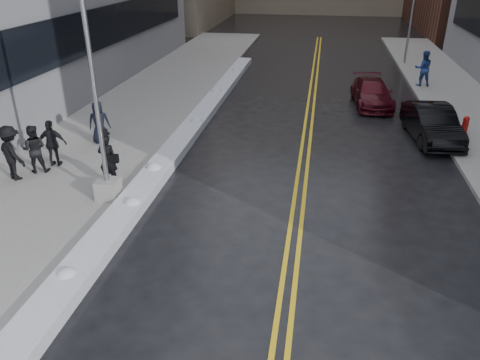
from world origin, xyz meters
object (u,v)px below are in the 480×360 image
at_px(pedestrian_e, 12,153).
at_px(pedestrian_d, 53,143).
at_px(traffic_signal, 412,13).
at_px(pedestrian_b, 34,149).
at_px(car_maroon, 372,93).
at_px(pedestrian_fedora, 108,160).
at_px(pedestrian_east, 423,68).
at_px(pedestrian_c, 99,122).
at_px(lamppost, 99,124).
at_px(fire_hydrant, 466,124).
at_px(car_black, 432,123).

bearing_deg(pedestrian_e, pedestrian_d, -91.80).
relative_size(traffic_signal, pedestrian_b, 3.58).
bearing_deg(pedestrian_e, car_maroon, -109.27).
xyz_separation_m(pedestrian_fedora, pedestrian_east, (12.19, 14.97, 0.11)).
height_order(traffic_signal, pedestrian_c, traffic_signal).
distance_m(lamppost, fire_hydrant, 14.81).
height_order(fire_hydrant, traffic_signal, traffic_signal).
xyz_separation_m(pedestrian_fedora, pedestrian_c, (-1.91, 3.46, -0.02)).
xyz_separation_m(traffic_signal, pedestrian_e, (-15.41, -21.25, -2.33)).
relative_size(pedestrian_b, pedestrian_east, 0.86).
height_order(pedestrian_b, car_black, pedestrian_b).
relative_size(pedestrian_d, pedestrian_e, 0.90).
xyz_separation_m(pedestrian_d, pedestrian_east, (14.73, 13.89, 0.14)).
bearing_deg(traffic_signal, lamppost, -118.21).
bearing_deg(pedestrian_b, fire_hydrant, -176.23).
relative_size(fire_hydrant, pedestrian_e, 0.39).
bearing_deg(traffic_signal, pedestrian_b, -126.11).
bearing_deg(traffic_signal, car_black, -93.90).
xyz_separation_m(lamppost, traffic_signal, (11.80, 22.00, 0.87)).
height_order(fire_hydrant, pedestrian_fedora, pedestrian_fedora).
bearing_deg(pedestrian_east, car_black, 78.33).
distance_m(pedestrian_east, car_maroon, 5.00).
height_order(lamppost, pedestrian_c, lamppost).
xyz_separation_m(lamppost, fire_hydrant, (12.30, 8.00, -1.98)).
distance_m(pedestrian_b, car_black, 15.23).
distance_m(fire_hydrant, pedestrian_e, 17.49).
xyz_separation_m(traffic_signal, pedestrian_east, (0.05, -6.13, -2.28)).
height_order(pedestrian_b, pedestrian_d, pedestrian_b).
xyz_separation_m(lamppost, pedestrian_e, (-3.61, 0.75, -1.46)).
bearing_deg(pedestrian_d, pedestrian_b, 49.90).
bearing_deg(pedestrian_east, pedestrian_c, 34.53).
relative_size(fire_hydrant, pedestrian_c, 0.43).
relative_size(fire_hydrant, car_black, 0.17).
bearing_deg(fire_hydrant, pedestrian_e, -155.49).
distance_m(pedestrian_c, car_black, 13.39).
distance_m(pedestrian_fedora, pedestrian_d, 2.76).
height_order(lamppost, fire_hydrant, lamppost).
relative_size(pedestrian_b, pedestrian_d, 1.00).
bearing_deg(pedestrian_b, car_maroon, -158.03).
xyz_separation_m(pedestrian_c, car_maroon, (11.06, 7.58, -0.37)).
distance_m(pedestrian_b, pedestrian_c, 3.12).
relative_size(lamppost, pedestrian_fedora, 4.42).
relative_size(pedestrian_east, car_maroon, 0.45).
relative_size(lamppost, pedestrian_e, 4.12).
xyz_separation_m(lamppost, pedestrian_c, (-2.26, 4.36, -1.54)).
bearing_deg(pedestrian_b, pedestrian_c, -127.44).
relative_size(lamppost, traffic_signal, 1.27).
bearing_deg(car_black, car_maroon, 107.05).
height_order(pedestrian_c, pedestrian_e, pedestrian_e).
distance_m(pedestrian_fedora, pedestrian_c, 3.95).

